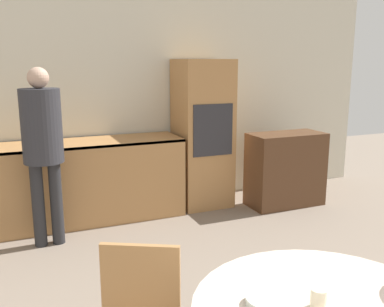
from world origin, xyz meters
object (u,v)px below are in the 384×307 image
oven_unit (203,134)px  person_standing (43,138)px  cup (319,299)px  sideboard (285,169)px  bowl_near (267,301)px

oven_unit → person_standing: size_ratio=1.04×
oven_unit → cup: oven_unit is taller
oven_unit → cup: size_ratio=20.32×
sideboard → person_standing: 2.87m
person_standing → cup: bearing=-73.2°
cup → sideboard: bearing=57.0°
sideboard → cup: size_ratio=10.57×
oven_unit → cup: (-1.00, -3.40, -0.10)m
sideboard → bowl_near: sideboard is taller
oven_unit → bowl_near: (-1.19, -3.30, -0.12)m
oven_unit → sideboard: bearing=-24.0°
cup → oven_unit: bearing=73.6°
oven_unit → bowl_near: 3.51m
oven_unit → sideboard: 1.11m
bowl_near → sideboard: bearing=53.6°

